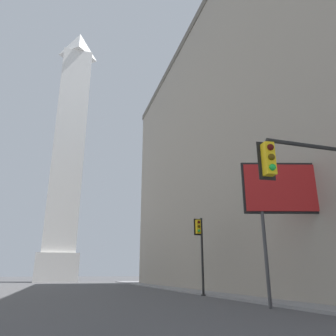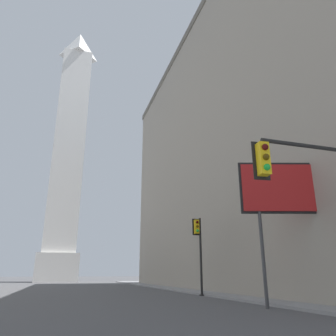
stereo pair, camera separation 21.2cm
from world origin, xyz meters
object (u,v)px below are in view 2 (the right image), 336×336
traffic_light_mid_right (199,243)px  billboard_sign (293,191)px  obelisk (69,148)px  traffic_light_near_right (336,185)px

traffic_light_mid_right → billboard_sign: 10.53m
obelisk → traffic_light_near_right: obelisk is taller
traffic_light_mid_right → traffic_light_near_right: bearing=-95.1°
traffic_light_mid_right → billboard_sign: billboard_sign is taller
obelisk → billboard_sign: bearing=-77.9°
billboard_sign → traffic_light_mid_right: bearing=97.1°
obelisk → traffic_light_mid_right: size_ratio=10.09×
traffic_light_near_right → obelisk: bearing=98.7°
obelisk → traffic_light_near_right: bearing=-81.3°
obelisk → traffic_light_near_right: 68.42m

